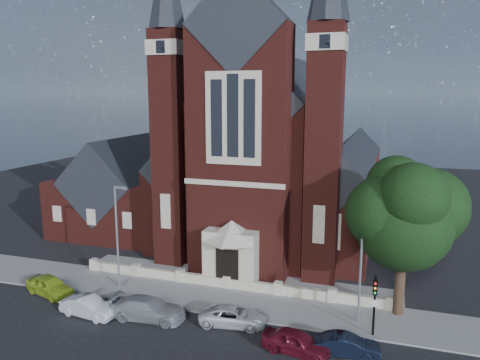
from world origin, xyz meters
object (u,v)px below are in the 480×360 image
at_px(car_lime_van, 50,286).
at_px(car_dark_red, 296,342).
at_px(church, 278,157).
at_px(car_silver_b, 148,309).
at_px(car_navy, 347,346).
at_px(street_lamp_right, 363,257).
at_px(car_silver_a, 89,307).
at_px(street_tree, 406,217).
at_px(street_lamp_left, 118,231).
at_px(car_white_suv, 233,316).
at_px(traffic_signal, 375,298).
at_px(parish_hall, 125,194).

bearing_deg(car_lime_van, car_dark_red, -79.78).
height_order(church, car_silver_b, church).
xyz_separation_m(car_dark_red, car_navy, (2.82, 0.63, -0.07)).
xyz_separation_m(street_lamp_right, car_silver_a, (-17.52, -4.66, -3.93)).
bearing_deg(car_lime_van, car_navy, -77.31).
xyz_separation_m(church, street_lamp_right, (10.09, -18.94, -3.59)).
bearing_deg(street_tree, street_lamp_left, -175.24).
distance_m(car_white_suv, car_navy, 7.51).
distance_m(street_lamp_left, car_dark_red, 16.00).
height_order(street_lamp_right, car_navy, street_lamp_right).
bearing_deg(car_dark_red, traffic_signal, -42.33).
xyz_separation_m(parish_hall, street_lamp_left, (8.09, -14.00, 0.59)).
height_order(parish_hall, street_lamp_right, parish_hall).
xyz_separation_m(car_lime_van, car_white_suv, (14.56, -0.12, -0.11)).
bearing_deg(street_tree, car_navy, -116.50).
distance_m(parish_hall, car_lime_van, 17.38).
distance_m(street_tree, car_lime_van, 26.02).
xyz_separation_m(car_white_suv, car_dark_red, (4.56, -2.05, 0.08)).
bearing_deg(church, parish_hall, -162.84).
bearing_deg(car_dark_red, street_tree, -31.73).
xyz_separation_m(church, traffic_signal, (11.00, -20.52, -5.60)).
xyz_separation_m(traffic_signal, car_lime_van, (-23.28, -1.08, -1.86)).
height_order(street_lamp_left, car_lime_van, street_lamp_left).
distance_m(street_tree, street_lamp_left, 20.71).
bearing_deg(street_lamp_right, church, 118.04).
distance_m(church, car_silver_b, 24.16).
bearing_deg(car_lime_van, car_white_suv, -73.77).
bearing_deg(church, street_tree, -53.83).
distance_m(church, car_lime_van, 25.94).
bearing_deg(car_silver_b, traffic_signal, -84.64).
bearing_deg(street_lamp_left, street_lamp_right, 0.00).
distance_m(church, traffic_signal, 23.94).
relative_size(street_lamp_right, car_lime_van, 1.91).
relative_size(street_lamp_left, car_navy, 2.13).
bearing_deg(street_tree, car_white_suv, -156.51).
height_order(parish_hall, street_tree, street_tree).
bearing_deg(street_tree, street_lamp_right, -145.74).
distance_m(church, car_dark_red, 25.84).
relative_size(car_silver_a, car_silver_b, 0.80).
xyz_separation_m(street_tree, car_lime_van, (-24.88, -4.36, -6.24)).
height_order(car_lime_van, car_white_suv, car_lime_van).
xyz_separation_m(traffic_signal, car_silver_b, (-14.38, -2.21, -1.85)).
height_order(church, car_navy, church).
relative_size(street_lamp_right, car_silver_a, 1.98).
distance_m(car_silver_b, car_dark_red, 10.27).
height_order(traffic_signal, car_dark_red, traffic_signal).
relative_size(street_tree, street_lamp_right, 1.32).
xyz_separation_m(church, car_dark_red, (6.84, -23.77, -7.49)).
bearing_deg(parish_hall, car_dark_red, -39.50).
xyz_separation_m(car_lime_van, car_silver_b, (8.91, -1.13, 0.01)).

